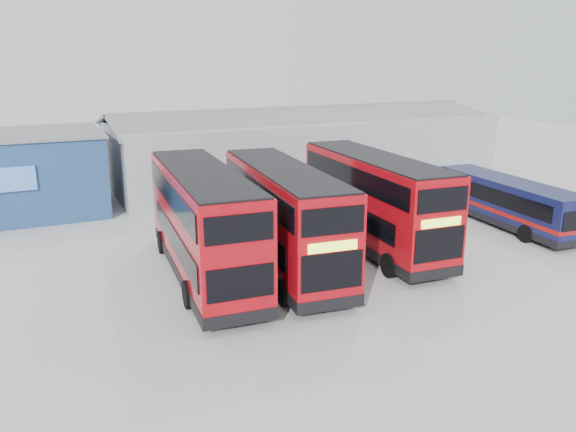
% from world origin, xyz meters
% --- Properties ---
extents(ground_plane, '(120.00, 120.00, 0.00)m').
position_xyz_m(ground_plane, '(0.00, 0.00, 0.00)').
color(ground_plane, '#A5A59F').
rests_on(ground_plane, ground).
extents(office_block, '(12.30, 8.32, 5.12)m').
position_xyz_m(office_block, '(-14.00, 17.99, 2.58)').
color(office_block, navy).
rests_on(office_block, ground).
extents(maintenance_shed, '(30.50, 12.00, 5.89)m').
position_xyz_m(maintenance_shed, '(8.00, 20.00, 2.60)').
color(maintenance_shed, '#9398A1').
rests_on(maintenance_shed, ground).
extents(double_decker_left, '(3.70, 11.92, 4.97)m').
position_xyz_m(double_decker_left, '(-5.58, 2.33, 2.47)').
color(double_decker_left, '#9F0911').
rests_on(double_decker_left, ground).
extents(double_decker_centre, '(3.97, 11.70, 4.86)m').
position_xyz_m(double_decker_centre, '(-1.89, 1.89, 2.42)').
color(double_decker_centre, '#9F0911').
rests_on(double_decker_centre, ground).
extents(double_decker_right, '(3.56, 11.65, 4.86)m').
position_xyz_m(double_decker_right, '(3.57, 2.71, 2.42)').
color(double_decker_right, '#9F0911').
rests_on(double_decker_right, ground).
extents(single_decker_blue, '(3.17, 10.40, 2.78)m').
position_xyz_m(single_decker_blue, '(12.89, 2.68, 1.38)').
color(single_decker_blue, '#0D173D').
rests_on(single_decker_blue, ground).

